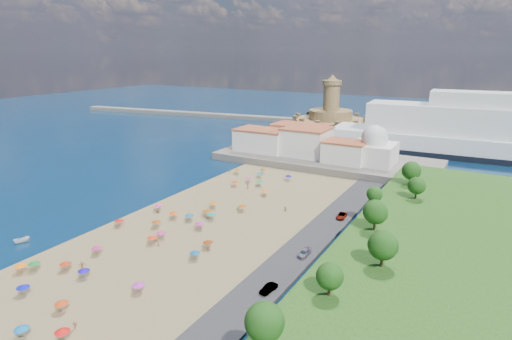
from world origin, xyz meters
The scene contains 11 objects.
ground centered at (0.00, 0.00, 0.00)m, with size 700.00×700.00×0.00m, color #071938.
terrace centered at (10.00, 73.00, 1.50)m, with size 90.00×36.00×3.00m, color #59544C.
jetty centered at (-12.00, 108.00, 1.20)m, with size 18.00×70.00×2.40m, color #59544C.
breakwater centered at (-110.00, 153.00, 1.30)m, with size 200.00×7.00×2.60m, color #59544C.
waterfront_buildings centered at (-3.05, 73.64, 7.88)m, with size 57.00×29.00×11.00m.
domed_building centered at (30.00, 71.00, 8.97)m, with size 16.00×16.00×15.00m.
fortress centered at (-12.00, 138.00, 6.68)m, with size 40.00×40.00×32.40m.
beach_parasols centered at (-0.46, -14.75, 2.15)m, with size 31.32×112.71×2.20m.
beachgoers centered at (-0.09, -13.70, 1.12)m, with size 37.87×100.40×1.88m.
parked_cars centered at (36.00, -2.52, 1.39)m, with size 2.66×47.79×1.40m.
hillside_trees centered at (49.14, -9.13, 10.13)m, with size 14.94×103.90×7.27m.
Camera 1 is at (69.89, -90.82, 45.59)m, focal length 30.00 mm.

